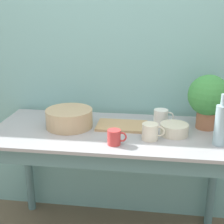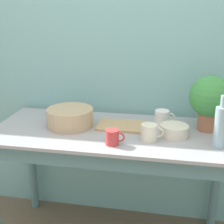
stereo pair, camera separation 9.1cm
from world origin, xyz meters
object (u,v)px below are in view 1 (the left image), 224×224
(potted_plant, at_px, (208,98))
(mug_white, at_px, (161,117))
(mug_cream, at_px, (150,132))
(bowl_small_cream, at_px, (174,129))
(bottle_tall, at_px, (221,124))
(mug_red, at_px, (115,137))
(bowl_wash_large, at_px, (69,118))
(tray_board, at_px, (122,126))

(potted_plant, bearing_deg, mug_white, 174.79)
(mug_cream, xyz_separation_m, bowl_small_cream, (0.14, 0.09, -0.01))
(potted_plant, relative_size, mug_cream, 2.62)
(bottle_tall, xyz_separation_m, mug_red, (-0.57, -0.07, -0.08))
(bowl_wash_large, xyz_separation_m, bottle_tall, (0.89, -0.16, 0.06))
(bowl_small_cream, height_order, tray_board, bowl_small_cream)
(bottle_tall, xyz_separation_m, mug_white, (-0.31, 0.28, -0.07))
(mug_white, bearing_deg, bowl_small_cream, -65.26)
(tray_board, bearing_deg, mug_white, 17.68)
(bowl_wash_large, height_order, mug_white, bowl_wash_large)
(bowl_small_cream, bearing_deg, bottle_tall, -25.37)
(mug_cream, bearing_deg, mug_red, -153.77)
(bottle_tall, height_order, tray_board, bottle_tall)
(potted_plant, xyz_separation_m, mug_cream, (-0.34, -0.23, -0.15))
(mug_cream, bearing_deg, bottle_tall, -3.32)
(bowl_wash_large, distance_m, mug_red, 0.40)
(bottle_tall, relative_size, tray_board, 0.92)
(mug_white, bearing_deg, tray_board, -162.32)
(mug_white, xyz_separation_m, tray_board, (-0.25, -0.08, -0.04))
(bowl_wash_large, distance_m, bowl_small_cream, 0.66)
(mug_white, bearing_deg, bottle_tall, -41.38)
(mug_red, bearing_deg, tray_board, 87.38)
(potted_plant, distance_m, bottle_tall, 0.27)
(bottle_tall, xyz_separation_m, tray_board, (-0.56, 0.20, -0.11))
(mug_cream, height_order, tray_board, mug_cream)
(potted_plant, height_order, mug_cream, potted_plant)
(bottle_tall, distance_m, mug_red, 0.59)
(bowl_wash_large, relative_size, tray_board, 0.93)
(bottle_tall, relative_size, bowl_small_cream, 1.73)
(bowl_wash_large, bearing_deg, tray_board, 7.05)
(mug_red, xyz_separation_m, bowl_small_cream, (0.34, 0.19, -0.01))
(potted_plant, bearing_deg, bowl_wash_large, -173.71)
(bowl_wash_large, height_order, tray_board, bowl_wash_large)
(bowl_wash_large, height_order, mug_cream, bowl_wash_large)
(tray_board, bearing_deg, potted_plant, 5.81)
(mug_white, bearing_deg, bowl_wash_large, -168.30)
(bottle_tall, distance_m, mug_cream, 0.39)
(bottle_tall, bearing_deg, potted_plant, 98.17)
(bowl_small_cream, bearing_deg, mug_cream, -146.86)
(potted_plant, relative_size, bowl_small_cream, 2.03)
(bowl_wash_large, xyz_separation_m, mug_red, (0.32, -0.23, -0.01))
(bowl_wash_large, bearing_deg, mug_cream, -14.72)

